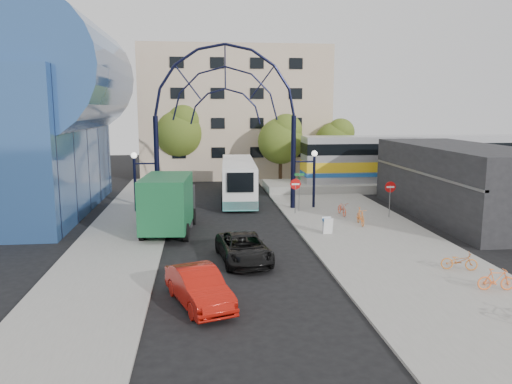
{
  "coord_description": "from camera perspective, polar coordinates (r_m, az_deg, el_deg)",
  "views": [
    {
      "loc": [
        -1.93,
        -22.38,
        7.58
      ],
      "look_at": [
        1.3,
        6.0,
        2.73
      ],
      "focal_mm": 35.0,
      "sensor_mm": 36.0,
      "label": 1
    }
  ],
  "objects": [
    {
      "name": "tree_north_c",
      "position": [
        52.34,
        9.15,
        5.89
      ],
      "size": [
        4.16,
        4.16,
        6.5
      ],
      "color": "#382314",
      "rests_on": "ground"
    },
    {
      "name": "bike_near_a",
      "position": [
        35.59,
        9.81,
        -1.87
      ],
      "size": [
        0.66,
        1.72,
        0.89
      ],
      "primitive_type": "imported",
      "rotation": [
        0.0,
        0.0,
        0.04
      ],
      "color": "#FE5932",
      "rests_on": "sidewalk_east"
    },
    {
      "name": "transit_hall",
      "position": [
        39.71,
        -26.4,
        7.37
      ],
      "size": [
        16.5,
        18.0,
        14.5
      ],
      "color": "#2E538E",
      "rests_on": "ground"
    },
    {
      "name": "train_car",
      "position": [
        49.72,
        19.76,
        3.66
      ],
      "size": [
        25.1,
        3.05,
        4.2
      ],
      "color": "#B7B7BC",
      "rests_on": "train_platform"
    },
    {
      "name": "do_not_enter_sign",
      "position": [
        35.31,
        15.08,
        0.16
      ],
      "size": [
        0.76,
        0.07,
        2.48
      ],
      "color": "slate",
      "rests_on": "sidewalk_east"
    },
    {
      "name": "tree_north_a",
      "position": [
        49.06,
        2.99,
        6.14
      ],
      "size": [
        4.48,
        4.48,
        7.0
      ],
      "color": "#382314",
      "rests_on": "ground"
    },
    {
      "name": "apartment_block",
      "position": [
        57.49,
        -2.6,
        9.04
      ],
      "size": [
        20.0,
        12.1,
        14.0
      ],
      "color": "#CAAB8C",
      "rests_on": "ground"
    },
    {
      "name": "stop_sign",
      "position": [
        35.47,
        4.53,
        0.54
      ],
      "size": [
        0.8,
        0.07,
        2.5
      ],
      "color": "slate",
      "rests_on": "sidewalk_east"
    },
    {
      "name": "bike_far_a",
      "position": [
        25.2,
        22.21,
        -7.31
      ],
      "size": [
        1.72,
        1.02,
        0.86
      ],
      "primitive_type": "imported",
      "rotation": [
        0.0,
        0.0,
        1.27
      ],
      "color": "orange",
      "rests_on": "sidewalk_east"
    },
    {
      "name": "sidewalk_east",
      "position": [
        29.17,
        13.72,
        -5.59
      ],
      "size": [
        8.0,
        56.0,
        0.12
      ],
      "primitive_type": "cube",
      "color": "gray",
      "rests_on": "ground"
    },
    {
      "name": "commercial_block_east",
      "position": [
        37.36,
        22.27,
        1.09
      ],
      "size": [
        6.0,
        16.0,
        5.0
      ],
      "primitive_type": "cube",
      "color": "black",
      "rests_on": "ground"
    },
    {
      "name": "bike_near_b",
      "position": [
        32.79,
        11.86,
        -2.76
      ],
      "size": [
        0.62,
        1.83,
        1.08
      ],
      "primitive_type": "imported",
      "rotation": [
        0.0,
        0.0,
        -0.06
      ],
      "color": "orange",
      "rests_on": "sidewalk_east"
    },
    {
      "name": "ground",
      "position": [
        23.71,
        -1.5,
        -9.02
      ],
      "size": [
        120.0,
        120.0,
        0.0
      ],
      "primitive_type": "plane",
      "color": "black",
      "rests_on": "ground"
    },
    {
      "name": "red_sedan",
      "position": [
        19.76,
        -6.56,
        -10.72
      ],
      "size": [
        2.89,
        4.67,
        1.45
      ],
      "primitive_type": "imported",
      "rotation": [
        0.0,
        0.0,
        0.33
      ],
      "color": "#A5120A",
      "rests_on": "ground"
    },
    {
      "name": "green_truck",
      "position": [
        30.97,
        -9.9,
        -1.28
      ],
      "size": [
        3.22,
        7.3,
        3.59
      ],
      "rotation": [
        0.0,
        0.0,
        -0.08
      ],
      "color": "black",
      "rests_on": "ground"
    },
    {
      "name": "black_suv",
      "position": [
        24.91,
        -1.41,
        -6.43
      ],
      "size": [
        2.82,
        5.16,
        1.37
      ],
      "primitive_type": "imported",
      "rotation": [
        0.0,
        0.0,
        0.11
      ],
      "color": "black",
      "rests_on": "ground"
    },
    {
      "name": "plaza_west",
      "position": [
        29.71,
        -15.18,
        -5.37
      ],
      "size": [
        5.0,
        50.0,
        0.12
      ],
      "primitive_type": "cube",
      "color": "gray",
      "rests_on": "ground"
    },
    {
      "name": "city_bus",
      "position": [
        41.44,
        -2.03,
        1.45
      ],
      "size": [
        3.25,
        11.86,
        3.22
      ],
      "rotation": [
        0.0,
        0.0,
        -0.05
      ],
      "color": "white",
      "rests_on": "ground"
    },
    {
      "name": "gateway_arch",
      "position": [
        36.44,
        -3.52,
        11.15
      ],
      "size": [
        13.64,
        0.44,
        12.1
      ],
      "color": "black",
      "rests_on": "ground"
    },
    {
      "name": "train_platform",
      "position": [
        50.02,
        19.6,
        0.82
      ],
      "size": [
        32.0,
        5.0,
        0.8
      ],
      "primitive_type": "cube",
      "color": "gray",
      "rests_on": "ground"
    },
    {
      "name": "sandwich_board",
      "position": [
        30.12,
        8.18,
        -3.59
      ],
      "size": [
        0.55,
        0.61,
        0.99
      ],
      "color": "white",
      "rests_on": "sidewalk_east"
    },
    {
      "name": "bike_far_b",
      "position": [
        23.09,
        25.77,
        -8.99
      ],
      "size": [
        1.59,
        0.64,
        0.93
      ],
      "primitive_type": "imported",
      "rotation": [
        0.0,
        0.0,
        1.43
      ],
      "color": "orange",
      "rests_on": "sidewalk_east"
    },
    {
      "name": "tree_north_b",
      "position": [
        52.39,
        -8.68,
        6.99
      ],
      "size": [
        5.12,
        5.12,
        8.0
      ],
      "color": "#382314",
      "rests_on": "ground"
    },
    {
      "name": "street_name_sign",
      "position": [
        36.11,
        4.98,
        0.91
      ],
      "size": [
        0.7,
        0.7,
        2.8
      ],
      "color": "slate",
      "rests_on": "sidewalk_east"
    }
  ]
}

